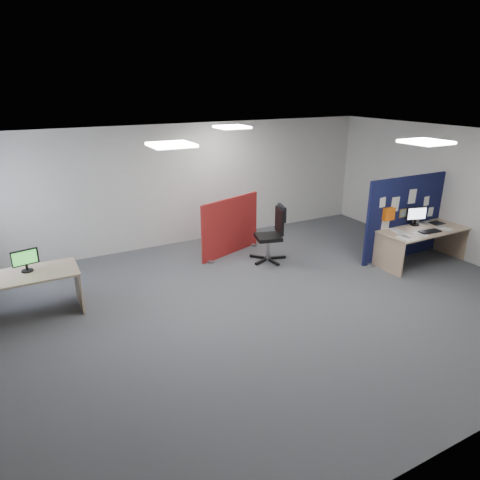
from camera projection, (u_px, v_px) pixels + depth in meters
name	position (u px, v px, depth m)	size (l,w,h in m)	color
floor	(273.00, 301.00, 7.30)	(9.00, 9.00, 0.00)	#4D4F54
ceiling	(278.00, 140.00, 6.37)	(9.00, 7.00, 0.02)	white
wall_back	(193.00, 184.00, 9.74)	(9.00, 0.02, 2.70)	silver
wall_front	(480.00, 331.00, 3.94)	(9.00, 0.02, 2.70)	silver
wall_right	(460.00, 194.00, 8.83)	(0.02, 7.00, 2.70)	silver
ceiling_lights	(273.00, 137.00, 7.08)	(4.10, 4.10, 0.04)	white
navy_divider	(405.00, 218.00, 8.88)	(2.12, 0.30, 1.75)	#0E1635
main_desk	(420.00, 236.00, 8.75)	(1.91, 0.85, 0.73)	tan
monitor_main	(416.00, 215.00, 8.82)	(0.43, 0.18, 0.39)	black
keyboard	(430.00, 231.00, 8.47)	(0.45, 0.18, 0.03)	black
mouse	(440.00, 226.00, 8.76)	(0.10, 0.06, 0.03)	#97969B
paper_tray	(437.00, 223.00, 9.00)	(0.28, 0.22, 0.01)	black
red_divider	(230.00, 227.00, 9.18)	(1.58, 0.59, 1.24)	#A32615
second_desk	(26.00, 284.00, 6.68)	(1.57, 0.78, 0.73)	tan
monitor_second	(25.00, 260.00, 6.63)	(0.39, 0.18, 0.36)	black
office_chair	(274.00, 230.00, 8.80)	(0.77, 0.74, 1.16)	black
desk_papers	(417.00, 230.00, 8.59)	(1.40, 0.83, 0.00)	white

